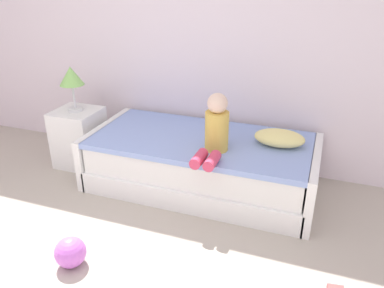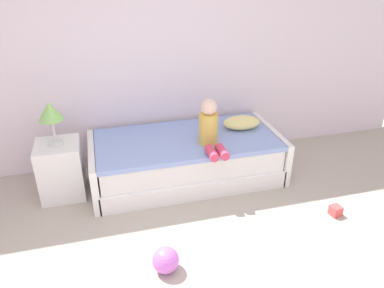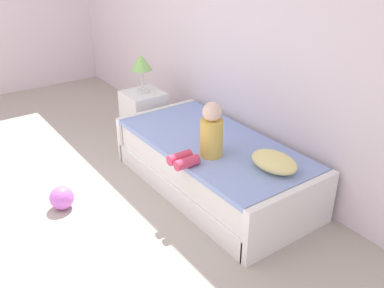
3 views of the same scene
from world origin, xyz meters
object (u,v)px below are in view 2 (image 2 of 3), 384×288
(nightstand, at_px, (61,170))
(toy_block, at_px, (336,211))
(bed, at_px, (186,158))
(child_figure, at_px, (210,128))
(toy_ball, at_px, (166,260))
(table_lamp, at_px, (50,113))
(pillow, at_px, (242,122))

(nightstand, xyz_separation_m, toy_block, (2.60, -1.07, -0.25))
(bed, distance_m, toy_block, 1.66)
(child_figure, bearing_deg, nightstand, 171.34)
(bed, height_order, toy_ball, bed)
(toy_block, bearing_deg, toy_ball, -171.08)
(toy_ball, xyz_separation_m, toy_block, (1.76, 0.28, -0.06))
(nightstand, height_order, toy_ball, nightstand)
(toy_ball, bearing_deg, nightstand, 121.78)
(table_lamp, bearing_deg, pillow, 2.61)
(toy_block, bearing_deg, table_lamp, 157.56)
(table_lamp, relative_size, pillow, 1.02)
(bed, relative_size, table_lamp, 4.69)
(table_lamp, bearing_deg, toy_ball, -58.22)
(toy_ball, height_order, toy_block, toy_ball)
(table_lamp, xyz_separation_m, toy_ball, (0.84, -1.35, -0.83))
(table_lamp, relative_size, toy_ball, 2.04)
(table_lamp, distance_m, toy_ball, 1.79)
(toy_block, bearing_deg, bed, 139.54)
(toy_ball, bearing_deg, toy_block, 8.92)
(toy_ball, distance_m, toy_block, 1.79)
(child_figure, bearing_deg, toy_ball, -122.43)
(nightstand, height_order, table_lamp, table_lamp)
(table_lamp, xyz_separation_m, pillow, (2.04, 0.09, -0.37))
(bed, height_order, child_figure, child_figure)
(child_figure, xyz_separation_m, toy_block, (1.06, -0.84, -0.65))
(toy_ball, bearing_deg, child_figure, 57.57)
(child_figure, distance_m, pillow, 0.61)
(nightstand, xyz_separation_m, table_lamp, (0.00, 0.00, 0.64))
(child_figure, xyz_separation_m, pillow, (0.49, 0.33, -0.14))
(table_lamp, bearing_deg, bed, -0.31)
(nightstand, distance_m, child_figure, 1.62)
(child_figure, height_order, pillow, child_figure)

